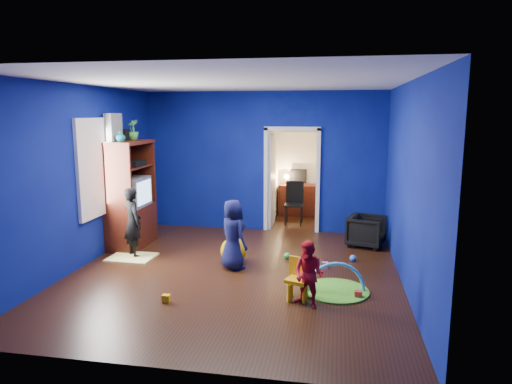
% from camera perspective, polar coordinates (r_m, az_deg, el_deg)
% --- Properties ---
extents(floor, '(5.00, 5.50, 0.01)m').
position_cam_1_polar(floor, '(7.20, -2.66, -10.07)').
color(floor, black).
rests_on(floor, ground).
extents(ceiling, '(5.00, 5.50, 0.01)m').
position_cam_1_polar(ceiling, '(6.79, -2.86, 13.61)').
color(ceiling, white).
rests_on(ceiling, wall_back).
extents(wall_back, '(5.00, 0.02, 2.90)m').
position_cam_1_polar(wall_back, '(9.53, 0.92, 3.80)').
color(wall_back, navy).
rests_on(wall_back, floor).
extents(wall_front, '(5.00, 0.02, 2.90)m').
position_cam_1_polar(wall_front, '(4.26, -11.02, -3.94)').
color(wall_front, navy).
rests_on(wall_front, floor).
extents(wall_left, '(0.02, 5.50, 2.90)m').
position_cam_1_polar(wall_left, '(7.79, -21.00, 1.79)').
color(wall_left, navy).
rests_on(wall_left, floor).
extents(wall_right, '(0.02, 5.50, 2.90)m').
position_cam_1_polar(wall_right, '(6.75, 18.41, 0.80)').
color(wall_right, navy).
rests_on(wall_right, floor).
extents(alcove, '(1.00, 1.75, 2.50)m').
position_cam_1_polar(alcove, '(10.34, 4.99, 3.12)').
color(alcove, silver).
rests_on(alcove, floor).
extents(armchair, '(0.79, 0.77, 0.58)m').
position_cam_1_polar(armchair, '(8.74, 13.62, -4.77)').
color(armchair, black).
rests_on(armchair, floor).
extents(child_black, '(0.52, 0.51, 1.21)m').
position_cam_1_polar(child_black, '(8.10, -15.15, -3.70)').
color(child_black, black).
rests_on(child_black, floor).
extents(child_navy, '(0.64, 0.63, 1.12)m').
position_cam_1_polar(child_navy, '(7.24, -2.89, -5.33)').
color(child_navy, '#0E0E33').
rests_on(child_navy, floor).
extents(toddler_red, '(0.52, 0.47, 0.86)m').
position_cam_1_polar(toddler_red, '(5.92, 6.58, -10.20)').
color(toddler_red, red).
rests_on(toddler_red, floor).
extents(vase, '(0.22, 0.22, 0.19)m').
position_cam_1_polar(vase, '(8.33, -16.64, 6.70)').
color(vase, '#0D5A69').
rests_on(vase, tv_armoire).
extents(potted_plant, '(0.27, 0.27, 0.37)m').
position_cam_1_polar(potted_plant, '(8.79, -15.15, 7.50)').
color(potted_plant, '#388630').
rests_on(potted_plant, tv_armoire).
extents(tv_armoire, '(0.58, 1.14, 1.96)m').
position_cam_1_polar(tv_armoire, '(8.71, -15.42, -0.25)').
color(tv_armoire, '#3D0E0A').
rests_on(tv_armoire, floor).
extents(crt_tv, '(0.46, 0.70, 0.54)m').
position_cam_1_polar(crt_tv, '(8.69, -15.19, 0.00)').
color(crt_tv, silver).
rests_on(crt_tv, tv_armoire).
extents(yellow_blanket, '(0.77, 0.62, 0.03)m').
position_cam_1_polar(yellow_blanket, '(8.16, -15.27, -7.89)').
color(yellow_blanket, '#F2E07A').
rests_on(yellow_blanket, floor).
extents(hopper_ball, '(0.44, 0.44, 0.44)m').
position_cam_1_polar(hopper_ball, '(7.58, -2.82, -7.32)').
color(hopper_ball, yellow).
rests_on(hopper_ball, floor).
extents(kid_chair, '(0.36, 0.36, 0.50)m').
position_cam_1_polar(kid_chair, '(6.18, 5.26, -11.09)').
color(kid_chair, yellow).
rests_on(kid_chair, floor).
extents(play_mat, '(0.92, 0.92, 0.02)m').
position_cam_1_polar(play_mat, '(6.59, 9.91, -12.05)').
color(play_mat, green).
rests_on(play_mat, floor).
extents(toy_arch, '(0.82, 0.19, 0.83)m').
position_cam_1_polar(toy_arch, '(6.58, 9.92, -11.99)').
color(toy_arch, '#3F8CD8').
rests_on(toy_arch, floor).
extents(window_left, '(0.03, 0.95, 1.55)m').
position_cam_1_polar(window_left, '(8.07, -19.68, 2.85)').
color(window_left, white).
rests_on(window_left, wall_left).
extents(curtain, '(0.14, 0.42, 2.40)m').
position_cam_1_polar(curtain, '(8.53, -17.07, 1.30)').
color(curtain, slate).
rests_on(curtain, floor).
extents(doorway, '(1.16, 0.10, 2.10)m').
position_cam_1_polar(doorway, '(9.50, 4.49, 1.32)').
color(doorway, white).
rests_on(doorway, floor).
extents(study_desk, '(0.88, 0.44, 0.75)m').
position_cam_1_polar(study_desk, '(11.10, 5.22, -1.00)').
color(study_desk, '#3D140A').
rests_on(study_desk, floor).
extents(desk_monitor, '(0.40, 0.05, 0.32)m').
position_cam_1_polar(desk_monitor, '(11.12, 5.32, 2.03)').
color(desk_monitor, black).
rests_on(desk_monitor, study_desk).
extents(desk_lamp, '(0.14, 0.14, 0.14)m').
position_cam_1_polar(desk_lamp, '(11.09, 3.85, 1.92)').
color(desk_lamp, '#FFD88C').
rests_on(desk_lamp, study_desk).
extents(folding_chair, '(0.40, 0.40, 0.92)m').
position_cam_1_polar(folding_chair, '(10.14, 4.75, -1.53)').
color(folding_chair, black).
rests_on(folding_chair, floor).
extents(book_shelf, '(0.88, 0.24, 0.04)m').
position_cam_1_polar(book_shelf, '(11.02, 5.40, 7.54)').
color(book_shelf, white).
rests_on(book_shelf, study_desk).
extents(toy_0, '(0.10, 0.08, 0.10)m').
position_cam_1_polar(toy_0, '(6.41, 12.67, -12.41)').
color(toy_0, red).
rests_on(toy_0, floor).
extents(toy_1, '(0.11, 0.11, 0.11)m').
position_cam_1_polar(toy_1, '(7.90, 12.02, -8.05)').
color(toy_1, blue).
rests_on(toy_1, floor).
extents(toy_2, '(0.10, 0.08, 0.10)m').
position_cam_1_polar(toy_2, '(6.26, -11.16, -12.92)').
color(toy_2, '#FFB30D').
rests_on(toy_2, floor).
extents(toy_3, '(0.11, 0.11, 0.11)m').
position_cam_1_polar(toy_3, '(7.87, 3.88, -7.93)').
color(toy_3, green).
rests_on(toy_3, floor).
extents(toy_4, '(0.10, 0.08, 0.10)m').
position_cam_1_polar(toy_4, '(7.47, 8.59, -9.03)').
color(toy_4, '#C74AC3').
rests_on(toy_4, floor).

